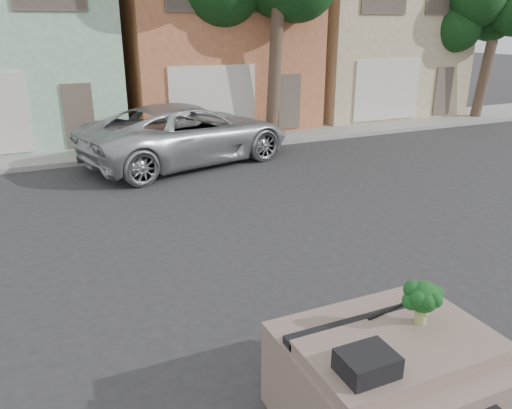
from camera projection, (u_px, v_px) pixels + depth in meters
ground_plane at (263, 294)px, 7.78m from camera, size 120.00×120.00×0.00m
sidewalk at (131, 147)px, 16.76m from camera, size 40.00×3.00×0.15m
townhouse_mint at (0, 30)px, 17.59m from camera, size 7.20×8.20×7.55m
townhouse_tan at (203, 29)px, 20.48m from camera, size 7.20×8.20×7.55m
townhouse_beige at (355, 29)px, 23.38m from camera, size 7.20×8.20×7.55m
silver_pickup at (189, 162)px, 15.23m from camera, size 6.95×4.48×1.78m
tree_near at (275, 15)px, 16.67m from camera, size 4.40×4.00×8.50m
tree_far at (488, 49)px, 20.96m from camera, size 3.20×3.00×6.00m
car_dashboard at (389, 383)px, 5.02m from camera, size 2.00×1.80×1.12m
instrument_hump at (367, 363)px, 4.27m from camera, size 0.48×0.38×0.20m
wiper_arm at (392, 309)px, 5.26m from camera, size 0.69×0.15×0.02m
broccoli at (423, 302)px, 4.95m from camera, size 0.54×0.54×0.47m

